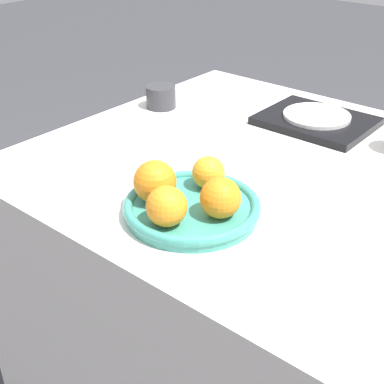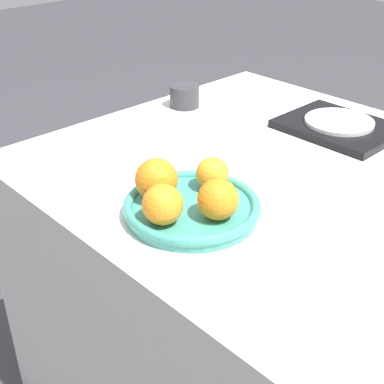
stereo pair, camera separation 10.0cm
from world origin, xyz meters
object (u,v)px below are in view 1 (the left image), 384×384
Objects in this scene: cup_2 at (161,97)px; orange_3 at (155,182)px; serving_tray at (316,121)px; orange_0 at (208,173)px; side_plate at (317,116)px; orange_2 at (167,206)px; orange_1 at (220,198)px; fruit_platter at (192,207)px.

orange_3 is at bearing -48.39° from cup_2.
serving_tray is at bearing 22.70° from cup_2.
orange_3 is 0.30× the size of serving_tray.
serving_tray is at bearing 91.76° from orange_0.
side_plate is (-0.01, 0.48, -0.03)m from orange_0.
orange_3 is at bearing -92.94° from side_plate.
orange_2 is 0.89× the size of cup_2.
orange_0 is at bearing 67.24° from orange_3.
orange_2 is at bearing -79.85° from orange_0.
cup_2 is at bearing 143.19° from orange_0.
cup_2 is (-0.40, -0.17, 0.02)m from serving_tray.
orange_1 is 0.90× the size of cup_2.
fruit_platter is at bearing 26.65° from orange_3.
side_plate is (-0.04, 0.63, -0.03)m from orange_2.
orange_3 is at bearing -164.28° from orange_1.
orange_1 reaches higher than orange_0.
orange_2 is at bearing -123.88° from orange_1.
orange_0 is at bearing 139.77° from orange_1.
fruit_platter is 3.14× the size of cup_2.
serving_tray is at bearing 100.12° from orange_1.
side_plate is at bearing 0.00° from serving_tray.
orange_1 is 0.56m from serving_tray.
fruit_platter is at bearing -176.62° from orange_1.
orange_0 is 0.87× the size of orange_1.
cup_2 is at bearing 131.61° from orange_3.
cup_2 is at bearing 138.48° from fruit_platter.
orange_3 is (-0.04, -0.11, 0.01)m from orange_0.
fruit_platter is 3.18× the size of orange_3.
side_plate is 0.44m from cup_2.
orange_0 reaches higher than side_plate.
orange_2 is at bearing -46.36° from cup_2.
side_plate is at bearing 93.82° from orange_2.
orange_2 is 0.42× the size of side_plate.
orange_0 reaches higher than serving_tray.
cup_2 is (-0.40, -0.17, 0.01)m from side_plate.
orange_0 is at bearing -88.24° from side_plate.
fruit_platter is 0.08m from orange_1.
orange_3 is at bearing -92.94° from serving_tray.
orange_2 is 0.09m from orange_3.
orange_3 is (-0.13, -0.04, 0.00)m from orange_1.
orange_1 is at bearing -37.40° from cup_2.
orange_2 reaches higher than orange_0.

